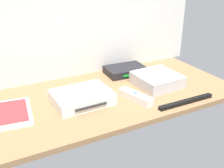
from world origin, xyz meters
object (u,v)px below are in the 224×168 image
game_console (82,97)px  mini_computer (157,80)px  game_case (11,113)px  network_router (125,70)px  sensor_bar (186,102)px  remote_wand (135,97)px

game_console → mini_computer: size_ratio=1.21×
game_case → network_router: network_router is taller
game_case → sensor_bar: bearing=-12.4°
game_console → mini_computer: (33.87, -0.18, 0.44)cm
mini_computer → game_console: bearing=179.7°
game_case → remote_wand: size_ratio=1.35×
network_router → remote_wand: bearing=-108.9°
game_case → network_router: (53.81, 14.82, 0.94)cm
network_router → remote_wand: (-10.15, -25.12, -0.19)cm
network_router → mini_computer: bearing=-70.4°
game_console → sensor_bar: game_console is taller
mini_computer → network_router: bearing=106.5°
mini_computer → remote_wand: bearing=-153.8°
game_console → network_router: size_ratio=1.14×
mini_computer → remote_wand: mini_computer is taller
network_router → remote_wand: size_ratio=1.22×
game_console → remote_wand: (18.52, -7.73, -0.69)cm
mini_computer → game_case: size_ratio=0.85×
game_case → game_console: bearing=1.4°
game_console → network_router: 33.53cm
remote_wand → sensor_bar: bearing=-49.6°
sensor_bar → game_console: bearing=152.0°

